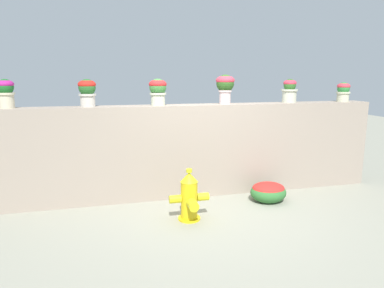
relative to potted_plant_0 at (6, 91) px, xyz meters
The scene contains 10 objects.
ground_plane 3.55m from the potted_plant_0, 19.29° to the right, with size 24.00×24.00×0.00m, color gray.
stone_wall 3.06m from the potted_plant_0, ahead, with size 6.51×0.41×1.56m, color gray.
potted_plant_0 is the anchor object (origin of this frame).
potted_plant_1 1.15m from the potted_plant_0, ahead, with size 0.27×0.27×0.43m.
potted_plant_2 2.25m from the potted_plant_0, ahead, with size 0.29×0.29×0.43m.
potted_plant_3 3.40m from the potted_plant_0, ahead, with size 0.32×0.32×0.50m.
potted_plant_4 4.63m from the potted_plant_0, ahead, with size 0.29×0.29×0.42m.
potted_plant_5 5.70m from the potted_plant_0, ahead, with size 0.25×0.25×0.36m.
fire_hydrant 3.12m from the potted_plant_0, 23.45° to the right, with size 0.57×0.47×0.75m.
flower_bush_left 4.34m from the potted_plant_0, ahead, with size 0.59×0.53×0.33m.
Camera 1 is at (-1.45, -4.62, 2.04)m, focal length 32.25 mm.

